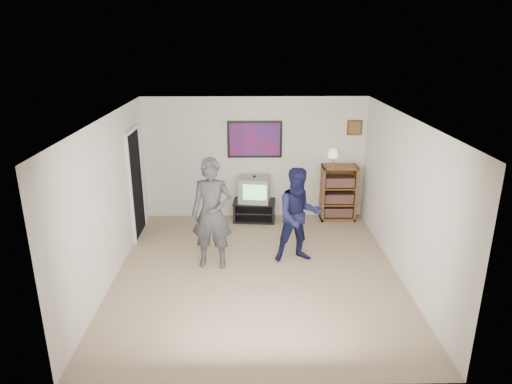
{
  "coord_description": "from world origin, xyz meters",
  "views": [
    {
      "loc": [
        -0.14,
        -6.52,
        3.62
      ],
      "look_at": [
        -0.01,
        0.68,
        1.15
      ],
      "focal_mm": 32.0,
      "sensor_mm": 36.0,
      "label": 1
    }
  ],
  "objects_px": {
    "person_short": "(299,215)",
    "media_stand": "(254,211)",
    "bookshelf": "(338,193)",
    "person_tall": "(212,214)",
    "crt_television": "(255,189)"
  },
  "relations": [
    {
      "from": "bookshelf",
      "to": "person_tall",
      "type": "xyz_separation_m",
      "value": [
        -2.43,
        -1.98,
        0.34
      ]
    },
    {
      "from": "bookshelf",
      "to": "person_tall",
      "type": "distance_m",
      "value": 3.16
    },
    {
      "from": "person_tall",
      "to": "media_stand",
      "type": "bearing_deg",
      "value": 75.7
    },
    {
      "from": "media_stand",
      "to": "person_tall",
      "type": "bearing_deg",
      "value": -105.03
    },
    {
      "from": "bookshelf",
      "to": "person_short",
      "type": "distance_m",
      "value": 2.1
    },
    {
      "from": "media_stand",
      "to": "person_tall",
      "type": "height_order",
      "value": "person_tall"
    },
    {
      "from": "media_stand",
      "to": "person_short",
      "type": "relative_size",
      "value": 0.55
    },
    {
      "from": "person_tall",
      "to": "person_short",
      "type": "distance_m",
      "value": 1.43
    },
    {
      "from": "media_stand",
      "to": "person_tall",
      "type": "relative_size",
      "value": 0.48
    },
    {
      "from": "person_short",
      "to": "media_stand",
      "type": "bearing_deg",
      "value": 102.49
    },
    {
      "from": "person_tall",
      "to": "person_short",
      "type": "height_order",
      "value": "person_tall"
    },
    {
      "from": "bookshelf",
      "to": "media_stand",
      "type": "bearing_deg",
      "value": -178.34
    },
    {
      "from": "crt_television",
      "to": "bookshelf",
      "type": "xyz_separation_m",
      "value": [
        1.72,
        0.05,
        -0.1
      ]
    },
    {
      "from": "person_short",
      "to": "person_tall",
      "type": "bearing_deg",
      "value": 177.08
    },
    {
      "from": "crt_television",
      "to": "bookshelf",
      "type": "height_order",
      "value": "bookshelf"
    }
  ]
}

